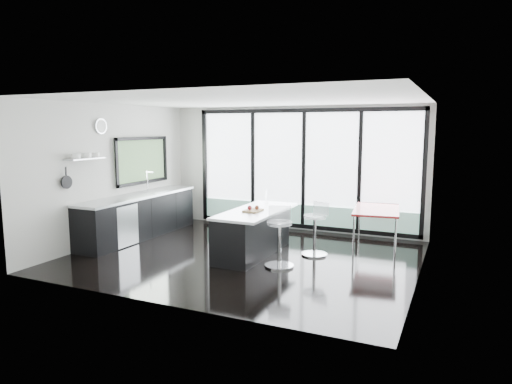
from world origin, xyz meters
The scene contains 11 objects.
floor centered at (0.00, 0.00, 0.00)m, with size 6.00×5.00×0.00m, color black.
ceiling centered at (0.00, 0.00, 2.80)m, with size 6.00×5.00×0.00m, color white.
wall_back centered at (0.27, 2.47, 1.27)m, with size 6.00×0.09×2.80m.
wall_front centered at (0.00, -2.50, 1.40)m, with size 6.00×0.00×2.80m, color beige.
wall_left centered at (-2.97, 0.27, 1.56)m, with size 0.26×5.00×2.80m.
wall_right centered at (3.00, 0.00, 1.40)m, with size 0.00×5.00×2.80m, color beige.
counter_cabinets centered at (-2.67, 0.40, 0.46)m, with size 0.69×3.24×1.36m.
island centered at (0.09, 0.18, 0.43)m, with size 0.88×2.06×1.09m.
bar_stool_near centered at (0.81, -0.32, 0.39)m, with size 0.49×0.49×0.78m, color silver.
bar_stool_far centered at (1.14, 0.59, 0.38)m, with size 0.47×0.47×0.75m, color silver.
red_table centered at (2.07, 1.57, 0.39)m, with size 0.83×1.45×0.78m, color maroon.
Camera 1 is at (3.52, -7.25, 2.33)m, focal length 32.00 mm.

